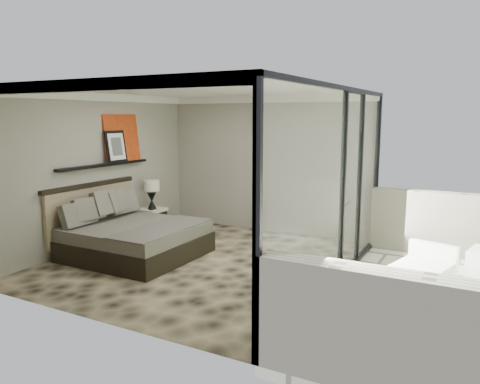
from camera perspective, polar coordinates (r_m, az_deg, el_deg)
The scene contains 13 objects.
floor at distance 7.88m, azimuth -4.68°, elevation -8.47°, with size 5.00×5.00×0.00m, color black.
ceiling at distance 7.51m, azimuth -4.96°, elevation 12.24°, with size 4.50×5.00×0.02m, color silver.
back_wall at distance 9.73m, azimuth 3.28°, elevation 3.38°, with size 4.50×0.02×2.80m, color gray.
left_wall at distance 8.99m, azimuth -16.84°, elevation 2.51°, with size 0.02×5.00×2.80m, color gray.
glass_wall at distance 6.61m, azimuth 11.70°, elevation 0.42°, with size 0.08×5.00×2.80m, color white.
terrace_slab at distance 6.74m, azimuth 23.89°, elevation -12.93°, with size 3.00×5.00×0.12m, color beige.
picture_ledge at distance 9.01m, azimuth -16.15°, elevation 3.19°, with size 0.12×2.20×0.05m, color black.
bed at distance 8.33m, azimuth -13.14°, elevation -5.27°, with size 2.08×2.01×1.15m.
nightstand at distance 9.83m, azimuth -10.75°, elevation -3.49°, with size 0.51×0.51×0.51m, color black.
table_lamp at distance 9.67m, azimuth -10.73°, elevation 0.18°, with size 0.32×0.32×0.59m.
abstract_canvas at distance 9.34m, azimuth -14.22°, elevation 6.40°, with size 0.04×0.90×0.90m, color red.
framed_print at distance 9.14m, azimuth -14.89°, elevation 5.38°, with size 0.03×0.50×0.60m, color black.
lounger at distance 7.02m, azimuth 20.51°, elevation -9.80°, with size 1.05×1.55×0.55m.
Camera 1 is at (4.13, -6.26, 2.39)m, focal length 35.00 mm.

